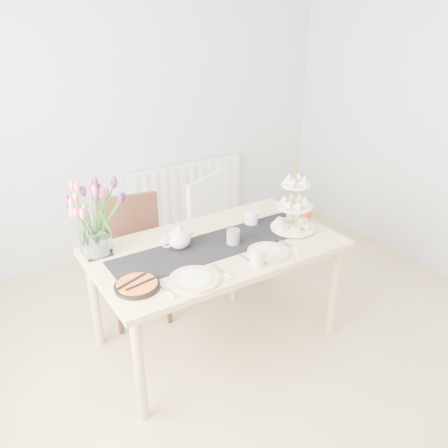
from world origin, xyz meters
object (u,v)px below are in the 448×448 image
dining_table (216,256)px  teapot (179,239)px  radiator (187,193)px  mug_white (257,258)px  cake_stand (294,212)px  cream_jug (251,218)px  tulip_vase (91,206)px  chair_brown (134,248)px  tart_tin (137,286)px  mug_grey (233,237)px  plate_right (268,252)px  mug_orange (305,216)px  plate_left (194,279)px  chair_white (218,224)px

dining_table → teapot: size_ratio=6.93×
radiator → mug_white: 2.03m
cake_stand → cream_jug: cake_stand is taller
tulip_vase → mug_white: tulip_vase is taller
chair_brown → tart_tin: chair_brown is taller
mug_grey → plate_right: bearing=-97.4°
cream_jug → cake_stand: bearing=-63.5°
radiator → tulip_vase: size_ratio=2.02×
tart_tin → mug_orange: bearing=6.4°
mug_orange → plate_left: (-1.04, -0.25, -0.04)m
chair_white → plate_left: bearing=-152.1°
chair_brown → teapot: size_ratio=3.93×
cake_stand → plate_right: size_ratio=1.71×
tulip_vase → mug_orange: tulip_vase is taller
teapot → mug_orange: teapot is taller
dining_table → mug_orange: 0.73m
cake_stand → tart_tin: (-1.20, -0.11, -0.12)m
chair_white → plate_left: 1.22m
mug_orange → plate_right: bearing=153.5°
cake_stand → plate_right: bearing=-152.6°
chair_brown → plate_left: (0.00, -0.94, 0.23)m
tart_tin → mug_white: 0.72m
teapot → plate_right: size_ratio=0.87×
dining_table → mug_orange: size_ratio=16.54×
tart_tin → chair_white: bearing=39.0°
mug_white → plate_left: (-0.40, 0.05, -0.04)m
cream_jug → plate_right: (-0.16, -0.41, -0.04)m
radiator → chair_brown: 1.34m
teapot → mug_white: (0.30, -0.43, -0.02)m
cake_stand → chair_brown: bearing=141.3°
cream_jug → plate_right: cream_jug is taller
chair_brown → cake_stand: bearing=-27.1°
chair_brown → chair_white: chair_white is taller
chair_brown → tulip_vase: (-0.36, -0.34, 0.55)m
dining_table → mug_orange: bearing=-3.3°
cream_jug → mug_orange: 0.38m
tart_tin → cake_stand: bearing=5.3°
tart_tin → plate_left: size_ratio=0.87×
plate_right → teapot: bearing=142.0°
radiator → mug_white: mug_white is taller
cream_jug → dining_table: bearing=-173.3°
radiator → cake_stand: size_ratio=2.64×
plate_right → chair_white: bearing=78.4°
teapot → cream_jug: teapot is taller
dining_table → mug_orange: mug_orange is taller
chair_white → tulip_vase: bearing=173.2°
tart_tin → mug_grey: 0.75m
cream_jug → chair_brown: bearing=130.8°
chair_white → cream_jug: chair_white is taller
chair_white → tulip_vase: (-1.10, -0.34, 0.54)m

